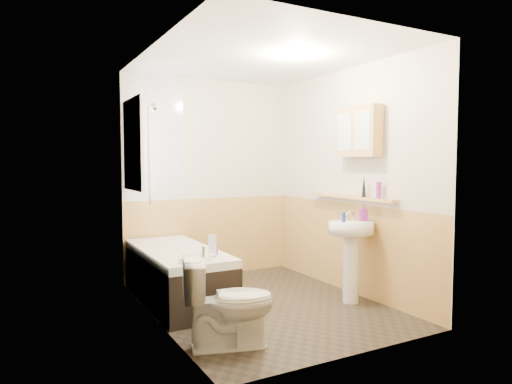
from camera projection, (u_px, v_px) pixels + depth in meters
floor at (263, 304)px, 4.68m from camera, size 2.80×2.80×0.00m
ceiling at (263, 57)px, 4.52m from camera, size 2.80×2.80×0.00m
wall_back at (209, 179)px, 5.83m from camera, size 2.20×0.02×2.50m
wall_front at (357, 191)px, 3.36m from camera, size 2.20×0.02×2.50m
wall_left at (155, 186)px, 4.07m from camera, size 0.02×2.80×2.50m
wall_right at (349, 181)px, 5.12m from camera, size 0.02×2.80×2.50m
wainscot_right at (347, 247)px, 5.16m from camera, size 0.01×2.80×1.00m
wainscot_front at (353, 290)px, 3.43m from camera, size 2.20×0.01×1.00m
wainscot_back at (210, 237)px, 5.86m from camera, size 2.20×0.01×1.00m
tile_cladding_left at (157, 186)px, 4.08m from camera, size 0.01×2.80×2.50m
tile_return_back at (153, 138)px, 5.44m from camera, size 0.75×0.01×1.50m
window at (134, 144)px, 4.90m from camera, size 0.03×0.79×0.99m
bathtub at (177, 274)px, 4.78m from camera, size 0.70×1.66×0.70m
shower_riser at (150, 136)px, 4.43m from camera, size 0.10×0.08×1.15m
toilet at (229, 303)px, 3.59m from camera, size 0.81×0.59×0.71m
sink at (351, 244)px, 4.71m from camera, size 0.50×0.40×0.96m
pine_shelf at (351, 197)px, 5.00m from camera, size 0.10×1.32×0.03m
medicine_cabinet at (358, 132)px, 4.82m from camera, size 0.15×0.59×0.53m
foam_can at (379, 190)px, 4.62m from camera, size 0.06×0.06×0.17m
green_bottle at (364, 186)px, 4.81m from camera, size 0.05×0.05×0.24m
black_jar at (328, 192)px, 5.35m from camera, size 0.08×0.08×0.04m
soap_bottle at (363, 217)px, 4.72m from camera, size 0.14×0.19×0.08m
clear_bottle at (344, 217)px, 4.58m from camera, size 0.04×0.04×0.10m
blue_gel at (212, 247)px, 4.26m from camera, size 0.07×0.06×0.23m
cream_jar at (183, 261)px, 4.06m from camera, size 0.09×0.09×0.05m
orange_bottle at (217, 251)px, 4.43m from camera, size 0.03×0.03×0.09m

